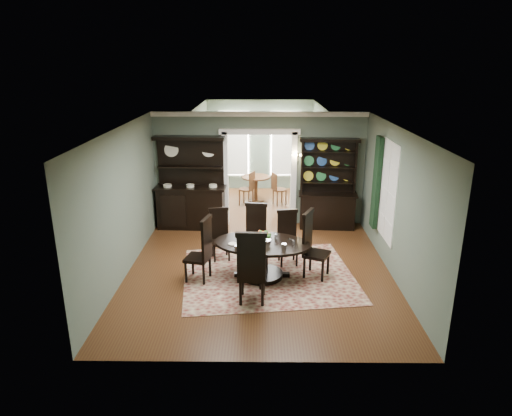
{
  "coord_description": "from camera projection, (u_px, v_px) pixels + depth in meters",
  "views": [
    {
      "loc": [
        0.03,
        -8.7,
        4.27
      ],
      "look_at": [
        -0.07,
        0.6,
        1.22
      ],
      "focal_mm": 32.0,
      "sensor_mm": 36.0,
      "label": 1
    }
  ],
  "objects": [
    {
      "name": "parlor_chair_right",
      "position": [
        278.0,
        188.0,
        13.83
      ],
      "size": [
        0.47,
        0.47,
        1.0
      ],
      "rotation": [
        0.0,
        0.0,
        -1.17
      ],
      "color": "#572D18",
      "rests_on": "parlor_floor"
    },
    {
      "name": "wall_sconce",
      "position": [
        296.0,
        156.0,
        11.7
      ],
      "size": [
        0.27,
        0.21,
        0.21
      ],
      "color": "#B3962F",
      "rests_on": "back_wall_right"
    },
    {
      "name": "right_window",
      "position": [
        382.0,
        187.0,
        9.95
      ],
      "size": [
        0.15,
        1.47,
        2.12
      ],
      "color": "white",
      "rests_on": "wall_right"
    },
    {
      "name": "rug",
      "position": [
        268.0,
        275.0,
        9.45
      ],
      "size": [
        3.78,
        3.32,
        0.01
      ],
      "primitive_type": "cube",
      "rotation": [
        0.0,
        0.0,
        0.12
      ],
      "color": "maroon",
      "rests_on": "floor"
    },
    {
      "name": "doorway_trim",
      "position": [
        259.0,
        165.0,
        11.94
      ],
      "size": [
        2.08,
        0.25,
        2.57
      ],
      "color": "white",
      "rests_on": "floor"
    },
    {
      "name": "parlor_chair_left",
      "position": [
        248.0,
        187.0,
        13.78
      ],
      "size": [
        0.5,
        0.49,
        1.05
      ],
      "rotation": [
        0.0,
        0.0,
        1.17
      ],
      "color": "#572D18",
      "rests_on": "parlor_floor"
    },
    {
      "name": "chair_far_right",
      "position": [
        287.0,
        235.0,
        9.87
      ],
      "size": [
        0.49,
        0.47,
        1.19
      ],
      "rotation": [
        0.0,
        0.0,
        3.27
      ],
      "color": "black",
      "rests_on": "rug"
    },
    {
      "name": "dining_table",
      "position": [
        262.0,
        253.0,
        9.21
      ],
      "size": [
        2.11,
        2.07,
        0.76
      ],
      "rotation": [
        0.0,
        0.0,
        -0.17
      ],
      "color": "black",
      "rests_on": "rug"
    },
    {
      "name": "centerpiece",
      "position": [
        264.0,
        239.0,
        9.15
      ],
      "size": [
        1.35,
        0.87,
        0.22
      ],
      "color": "white",
      "rests_on": "dining_table"
    },
    {
      "name": "chair_end_right",
      "position": [
        312.0,
        242.0,
        9.22
      ],
      "size": [
        0.65,
        0.67,
        1.39
      ],
      "rotation": [
        0.0,
        0.0,
        -2.0
      ],
      "color": "black",
      "rests_on": "rug"
    },
    {
      "name": "chair_far_mid",
      "position": [
        256.0,
        230.0,
        10.02
      ],
      "size": [
        0.53,
        0.51,
        1.28
      ],
      "rotation": [
        0.0,
        0.0,
        3.01
      ],
      "color": "black",
      "rests_on": "rug"
    },
    {
      "name": "chair_near",
      "position": [
        252.0,
        266.0,
        8.11
      ],
      "size": [
        0.56,
        0.53,
        1.44
      ],
      "rotation": [
        0.0,
        0.0,
        -0.05
      ],
      "color": "black",
      "rests_on": "rug"
    },
    {
      "name": "welsh_dresser",
      "position": [
        327.0,
        196.0,
        11.92
      ],
      "size": [
        1.54,
        0.65,
        2.36
      ],
      "rotation": [
        0.0,
        0.0,
        -0.06
      ],
      "color": "black",
      "rests_on": "floor"
    },
    {
      "name": "parlor",
      "position": [
        260.0,
        150.0,
        14.38
      ],
      "size": [
        3.51,
        3.5,
        3.01
      ],
      "color": "#553116",
      "rests_on": "ground"
    },
    {
      "name": "room",
      "position": [
        259.0,
        200.0,
        9.14
      ],
      "size": [
        5.51,
        6.01,
        3.01
      ],
      "color": "#553116",
      "rests_on": "ground"
    },
    {
      "name": "chair_end_left",
      "position": [
        203.0,
        248.0,
        9.01
      ],
      "size": [
        0.57,
        0.59,
        1.35
      ],
      "rotation": [
        0.0,
        0.0,
        1.34
      ],
      "color": "black",
      "rests_on": "rug"
    },
    {
      "name": "chair_far_left",
      "position": [
        220.0,
        232.0,
        10.11
      ],
      "size": [
        0.51,
        0.49,
        1.15
      ],
      "rotation": [
        0.0,
        0.0,
        3.38
      ],
      "color": "black",
      "rests_on": "rug"
    },
    {
      "name": "parlor_table",
      "position": [
        256.0,
        185.0,
        14.14
      ],
      "size": [
        0.88,
        0.88,
        0.81
      ],
      "color": "#572D18",
      "rests_on": "parlor_floor"
    },
    {
      "name": "sideboard",
      "position": [
        191.0,
        196.0,
        11.93
      ],
      "size": [
        1.85,
        0.72,
        2.4
      ],
      "rotation": [
        0.0,
        0.0,
        -0.04
      ],
      "color": "black",
      "rests_on": "floor"
    }
  ]
}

